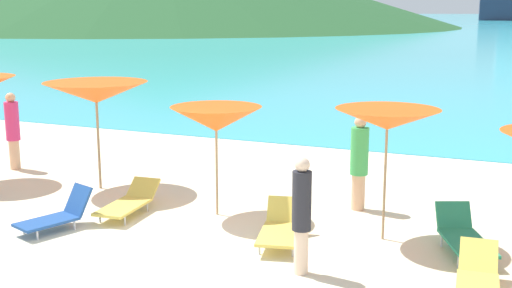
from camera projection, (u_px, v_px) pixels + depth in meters
name	position (u px, v px, depth m)	size (l,w,h in m)	color
ground_plane	(333.00, 147.00, 19.61)	(50.00, 100.00, 0.30)	beige
umbrella_1	(96.00, 93.00, 14.15)	(2.44, 2.44, 2.35)	#9E7F59
umbrella_2	(216.00, 119.00, 12.36)	(1.86, 1.86, 2.10)	#9E7F59
umbrella_3	(387.00, 119.00, 10.95)	(1.78, 1.78, 2.27)	#9E7F59
lounge_chair_1	(478.00, 278.00, 9.06)	(0.69, 1.68, 0.58)	#D8BF4C
lounge_chair_2	(281.00, 228.00, 11.11)	(0.95, 1.56, 0.65)	#D8BF4C
lounge_chair_4	(129.00, 202.00, 12.71)	(0.75, 1.72, 0.54)	#D8BF4C
lounge_chair_5	(58.00, 214.00, 11.82)	(0.96, 1.45, 0.72)	#1E478C
lounge_chair_6	(463.00, 236.00, 10.68)	(1.18, 1.67, 0.67)	#268C66
beachgoer_0	(359.00, 161.00, 12.85)	(0.35, 0.35, 1.86)	#DBAA84
beachgoer_3	(302.00, 211.00, 9.71)	(0.29, 0.29, 1.79)	beige
beachgoer_4	(13.00, 129.00, 16.12)	(0.33, 0.33, 1.89)	#DBAA84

